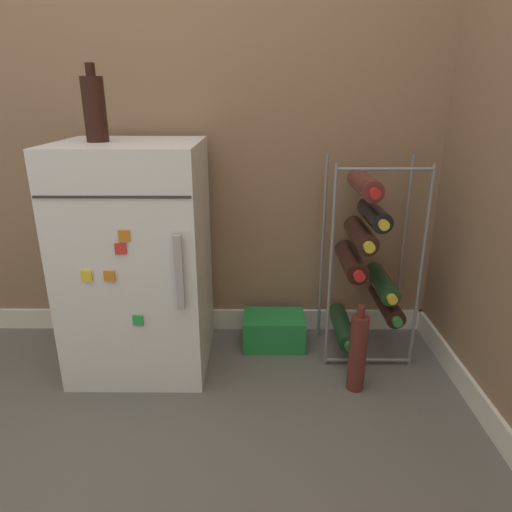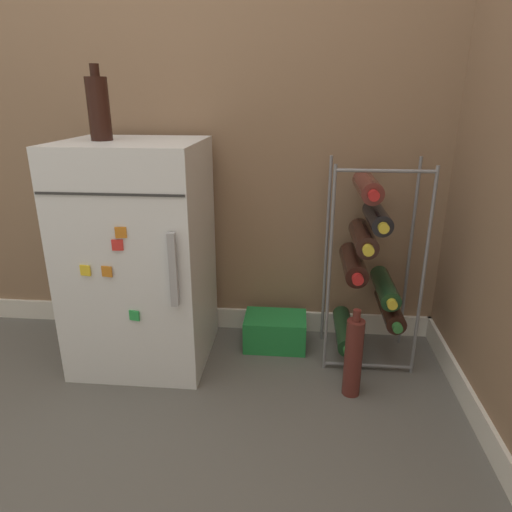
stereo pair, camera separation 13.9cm
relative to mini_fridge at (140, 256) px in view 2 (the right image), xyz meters
The scene contains 7 objects.
ground_plane 0.63m from the mini_fridge, 65.78° to the right, with size 14.00×14.00×0.00m, color #56544F.
wall_back 0.89m from the mini_fridge, 56.03° to the left, with size 6.95×0.07×2.50m.
mini_fridge is the anchor object (origin of this frame).
wine_rack 0.85m from the mini_fridge, ahead, with size 0.34×0.31×0.78m.
soda_box 0.63m from the mini_fridge, 12.25° to the left, with size 0.25×0.17×0.13m.
fridge_top_bottle 0.53m from the mini_fridge, behind, with size 0.07×0.07×0.24m.
loose_bottle_floor 0.85m from the mini_fridge, 13.40° to the right, with size 0.06×0.06×0.32m.
Camera 2 is at (0.39, -1.13, 0.99)m, focal length 32.00 mm.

